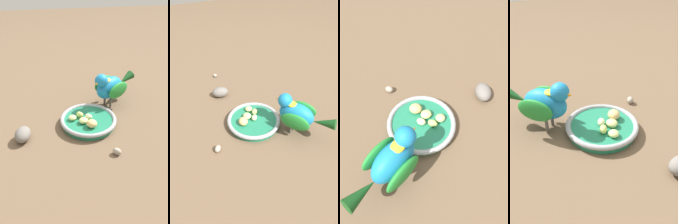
# 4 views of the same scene
# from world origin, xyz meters

# --- Properties ---
(ground_plane) EXTENTS (4.00, 4.00, 0.00)m
(ground_plane) POSITION_xyz_m (0.00, 0.00, 0.00)
(ground_plane) COLOR brown
(feeding_bowl) EXTENTS (0.20, 0.20, 0.03)m
(feeding_bowl) POSITION_xyz_m (0.02, -0.02, 0.02)
(feeding_bowl) COLOR #1E7251
(feeding_bowl) RESTS_ON ground_plane
(apple_piece_0) EXTENTS (0.03, 0.03, 0.02)m
(apple_piece_0) POSITION_xyz_m (-0.00, -0.00, 0.03)
(apple_piece_0) COLOR #C6D17A
(apple_piece_0) RESTS_ON feeding_bowl
(apple_piece_1) EXTENTS (0.03, 0.03, 0.02)m
(apple_piece_1) POSITION_xyz_m (0.02, -0.02, 0.03)
(apple_piece_1) COLOR beige
(apple_piece_1) RESTS_ON feeding_bowl
(apple_piece_2) EXTENTS (0.04, 0.05, 0.03)m
(apple_piece_2) POSITION_xyz_m (-0.03, -0.02, 0.03)
(apple_piece_2) COLOR tan
(apple_piece_2) RESTS_ON feeding_bowl
(apple_piece_3) EXTENTS (0.03, 0.03, 0.02)m
(apple_piece_3) POSITION_xyz_m (0.04, 0.01, 0.03)
(apple_piece_3) COLOR #B2CC66
(apple_piece_3) RESTS_ON feeding_bowl
(apple_piece_4) EXTENTS (0.03, 0.03, 0.02)m
(apple_piece_4) POSITION_xyz_m (0.02, 0.03, 0.03)
(apple_piece_4) COLOR #C6D17A
(apple_piece_4) RESTS_ON feeding_bowl
(parrot) EXTENTS (0.15, 0.19, 0.15)m
(parrot) POSITION_xyz_m (0.13, -0.12, 0.08)
(parrot) COLOR #59544C
(parrot) RESTS_ON ground_plane
(rock_large) EXTENTS (0.08, 0.06, 0.04)m
(rock_large) POSITION_xyz_m (-0.03, 0.20, 0.02)
(rock_large) COLOR slate
(rock_large) RESTS_ON ground_plane
(pebble_0) EXTENTS (0.03, 0.03, 0.02)m
(pebble_0) POSITION_xyz_m (-0.14, -0.08, 0.01)
(pebble_0) COLOR gray
(pebble_0) RESTS_ON ground_plane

